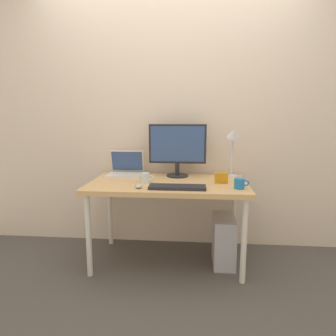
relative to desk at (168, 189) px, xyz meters
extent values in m
plane|color=#4C4742|center=(0.00, 0.00, -0.65)|extent=(6.00, 6.00, 0.00)
cube|color=beige|center=(0.00, 0.43, 0.65)|extent=(4.40, 0.04, 2.60)
cube|color=tan|center=(0.00, 0.00, 0.04)|extent=(1.33, 0.74, 0.04)
cylinder|color=silver|center=(-0.60, -0.31, -0.32)|extent=(0.04, 0.04, 0.68)
cylinder|color=silver|center=(0.60, -0.31, -0.32)|extent=(0.04, 0.04, 0.68)
cylinder|color=silver|center=(-0.60, 0.31, -0.32)|extent=(0.04, 0.04, 0.68)
cylinder|color=silver|center=(0.60, 0.31, -0.32)|extent=(0.04, 0.04, 0.68)
cylinder|color=#232328|center=(0.07, 0.24, 0.07)|extent=(0.20, 0.20, 0.01)
cylinder|color=#232328|center=(0.07, 0.24, 0.13)|extent=(0.04, 0.04, 0.11)
cube|color=#232328|center=(0.07, 0.24, 0.36)|extent=(0.52, 0.03, 0.36)
cube|color=#334C7F|center=(0.07, 0.22, 0.36)|extent=(0.49, 0.01, 0.32)
cube|color=silver|center=(-0.42, 0.20, 0.07)|extent=(0.32, 0.22, 0.02)
cube|color=silver|center=(-0.42, 0.33, 0.18)|extent=(0.32, 0.06, 0.21)
cube|color=#334C7F|center=(-0.42, 0.32, 0.19)|extent=(0.30, 0.04, 0.18)
cylinder|color=silver|center=(0.56, 0.27, 0.07)|extent=(0.11, 0.11, 0.01)
cylinder|color=silver|center=(0.56, 0.27, 0.25)|extent=(0.02, 0.02, 0.35)
cone|color=silver|center=(0.56, 0.23, 0.46)|extent=(0.11, 0.14, 0.13)
cube|color=#232328|center=(0.09, -0.23, 0.07)|extent=(0.44, 0.14, 0.02)
ellipsoid|color=#B2B2B7|center=(-0.21, -0.24, 0.08)|extent=(0.06, 0.09, 0.03)
cylinder|color=#1E72BF|center=(0.57, -0.19, 0.10)|extent=(0.08, 0.08, 0.08)
torus|color=#1E72BF|center=(0.62, -0.19, 0.11)|extent=(0.05, 0.01, 0.05)
cylinder|color=silver|center=(-0.19, -0.05, 0.10)|extent=(0.07, 0.07, 0.09)
torus|color=silver|center=(-0.14, -0.05, 0.11)|extent=(0.05, 0.01, 0.05)
cube|color=orange|center=(0.45, -0.02, 0.11)|extent=(0.11, 0.03, 0.09)
cube|color=#B2B2B7|center=(0.48, -0.01, -0.44)|extent=(0.18, 0.36, 0.42)
camera|label=1|loc=(0.22, -2.51, 0.63)|focal=32.43mm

